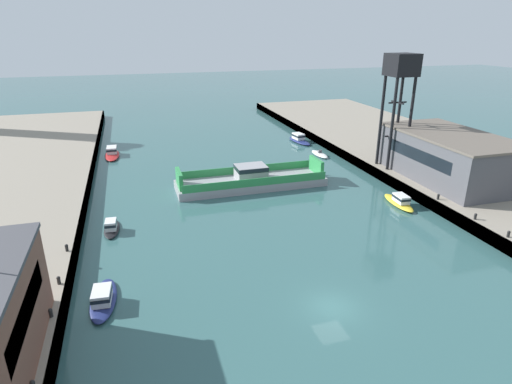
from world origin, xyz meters
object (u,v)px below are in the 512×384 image
Objects in this scene: flagpole at (6,307)px; moored_boat_far_left at (111,227)px; chain_ferry at (251,180)px; crane_tower at (401,76)px; moored_boat_near_right at (299,139)px; warehouse_shed at (449,156)px; moored_boat_near_left at (103,298)px; moored_boat_far_right at (399,201)px; moored_boat_mid_left at (112,153)px; moored_boat_mid_right at (320,154)px.

moored_boat_far_left is at bearing 76.90° from flagpole.
chain_ferry is 25.98m from crane_tower.
warehouse_shed is at bearing -71.33° from moored_boat_near_right.
moored_boat_near_left is 1.03× the size of moored_boat_far_right.
chain_ferry is 4.13× the size of moored_boat_far_left.
chain_ferry is 2.70× the size of moored_boat_mid_left.
moored_boat_near_left is at bearing -128.19° from moored_boat_near_right.
moored_boat_mid_right is 23.84m from moored_boat_far_right.
moored_boat_near_left is at bearing -151.62° from crane_tower.
warehouse_shed is at bearing -62.85° from moored_boat_mid_right.
chain_ferry is 21.03m from moored_boat_far_left.
moored_boat_near_right is 0.38× the size of warehouse_shed.
moored_boat_mid_left is 36.86m from moored_boat_mid_right.
crane_tower is at bearing 11.60° from moored_boat_far_left.
warehouse_shed is at bearing -17.20° from chain_ferry.
moored_boat_far_right is (35.58, -34.15, -0.02)m from moored_boat_mid_left.
moored_boat_far_left is at bearing -148.85° from moored_boat_mid_right.
moored_boat_far_left is (0.40, 13.90, -0.04)m from moored_boat_near_left.
moored_boat_far_right is 0.77× the size of flagpole.
moored_boat_near_right reaches higher than moored_boat_far_left.
flagpole is at bearing -147.11° from crane_tower.
moored_boat_mid_right is at bearing 46.73° from flagpole.
moored_boat_near_right reaches higher than moored_boat_far_right.
moored_boat_mid_left is at bearing 90.86° from moored_boat_far_left.
warehouse_shed is (10.21, -19.90, 4.34)m from moored_boat_mid_right.
moored_boat_near_right is at bearing 104.37° from crane_tower.
moored_boat_mid_right is (16.07, 11.77, -0.72)m from chain_ferry.
chain_ferry reaches higher than moored_boat_far_right.
moored_boat_far_left is (-18.84, -9.33, -0.47)m from chain_ferry.
moored_boat_mid_left is 1.48× the size of moored_boat_mid_right.
moored_boat_mid_right is 20.19m from crane_tower.
moored_boat_far_right reaches higher than moored_boat_far_left.
crane_tower is (40.83, 8.38, 14.27)m from moored_boat_far_left.
moored_boat_mid_left is 49.38m from crane_tower.
warehouse_shed is (10.01, 3.94, 4.05)m from moored_boat_far_right.
moored_boat_mid_left is at bearing 136.18° from moored_boat_far_right.
moored_boat_near_left is 13.91m from moored_boat_far_left.
moored_boat_far_right is at bearing -4.46° from moored_boat_far_left.
chain_ferry is at bearing -143.78° from moored_boat_mid_right.
moored_boat_near_left is 37.22m from moored_boat_far_right.
warehouse_shed is 13.17m from crane_tower.
moored_boat_near_right is 0.45× the size of crane_tower.
flagpole reaches higher than moored_boat_near_right.
warehouse_shed is at bearing 24.13° from flagpole.
moored_boat_mid_right is 22.78m from warehouse_shed.
warehouse_shed is (45.12, 1.20, 4.10)m from moored_boat_far_left.
moored_boat_near_left is (-19.24, -23.23, -0.44)m from chain_ferry.
crane_tower is 55.26m from flagpole.
chain_ferry is 29.34m from moored_boat_mid_left.
moored_boat_mid_left is at bearing 150.86° from crane_tower.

